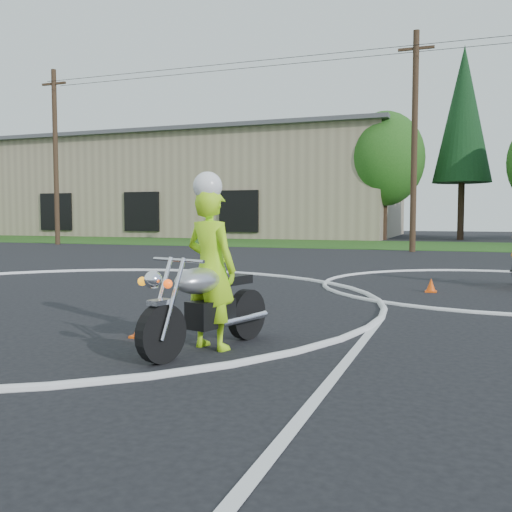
% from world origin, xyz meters
% --- Properties ---
extents(grass_strip, '(120.00, 10.00, 0.02)m').
position_xyz_m(grass_strip, '(0.00, 27.00, 0.01)').
color(grass_strip, '#1E4714').
rests_on(grass_strip, ground).
extents(course_markings, '(19.05, 19.05, 0.12)m').
position_xyz_m(course_markings, '(2.17, 4.35, 0.01)').
color(course_markings, silver).
rests_on(course_markings, ground).
extents(primary_motorcycle, '(1.01, 2.18, 1.18)m').
position_xyz_m(primary_motorcycle, '(4.28, 0.07, 0.57)').
color(primary_motorcycle, black).
rests_on(primary_motorcycle, ground).
extents(rider_primary_grp, '(0.83, 0.66, 2.18)m').
position_xyz_m(rider_primary_grp, '(4.29, 0.20, 1.05)').
color(rider_primary_grp, '#B3FF1A').
rests_on(rider_primary_grp, ground).
extents(traffic_cones, '(19.79, 13.88, 0.30)m').
position_xyz_m(traffic_cones, '(4.60, 4.17, 0.14)').
color(traffic_cones, '#F8510D').
rests_on(traffic_cones, ground).
extents(warehouse, '(41.00, 17.00, 8.30)m').
position_xyz_m(warehouse, '(-18.00, 39.99, 4.16)').
color(warehouse, tan).
rests_on(warehouse, ground).
extents(utility_poles, '(41.60, 1.12, 10.00)m').
position_xyz_m(utility_poles, '(5.00, 21.00, 5.20)').
color(utility_poles, '#473321').
rests_on(utility_poles, ground).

